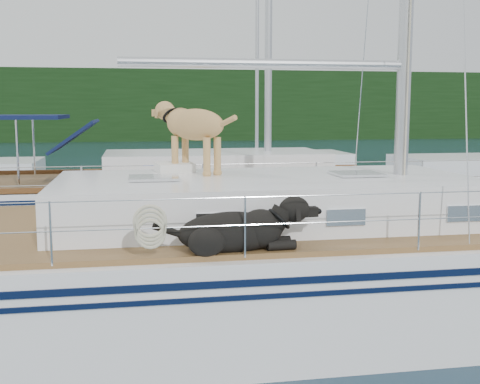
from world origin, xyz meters
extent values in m
plane|color=black|center=(0.00, 0.00, 0.00)|extent=(120.00, 120.00, 0.00)
cube|color=black|center=(0.00, 45.00, 3.00)|extent=(90.00, 3.00, 6.00)
cube|color=#595147|center=(0.00, 46.20, 0.60)|extent=(92.00, 1.00, 1.20)
cube|color=white|center=(0.00, 0.00, 0.50)|extent=(12.00, 3.80, 1.40)
cube|color=brown|center=(0.00, 0.00, 1.23)|extent=(11.52, 3.50, 0.06)
cube|color=white|center=(0.80, 0.00, 1.54)|extent=(5.20, 2.50, 0.55)
cylinder|color=silver|center=(0.80, 0.00, 3.21)|extent=(3.60, 0.12, 0.12)
cylinder|color=silver|center=(0.00, -1.75, 1.82)|extent=(10.56, 0.01, 0.01)
cylinder|color=silver|center=(0.00, 1.75, 1.82)|extent=(10.56, 0.01, 0.01)
cube|color=blue|center=(-0.35, 1.40, 1.29)|extent=(0.83, 0.71, 0.05)
cube|color=silver|center=(-0.29, 0.83, 1.87)|extent=(0.56, 0.48, 0.13)
torus|color=beige|center=(-0.70, -1.77, 1.62)|extent=(0.41, 0.15, 0.41)
cube|color=white|center=(-0.25, 5.88, 0.45)|extent=(11.00, 3.50, 1.30)
cube|color=brown|center=(-0.25, 5.88, 1.10)|extent=(10.56, 3.29, 0.06)
cube|color=white|center=(0.95, 5.88, 1.45)|extent=(4.80, 2.30, 0.55)
cube|color=#101A45|center=(-3.45, 5.88, 2.50)|extent=(2.40, 2.30, 0.08)
cube|color=white|center=(4.00, 16.00, 0.40)|extent=(7.20, 3.00, 1.10)
cylinder|color=silver|center=(4.00, 16.00, 6.00)|extent=(0.14, 0.14, 11.00)
camera|label=1|loc=(-0.85, -7.33, 2.65)|focal=45.00mm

